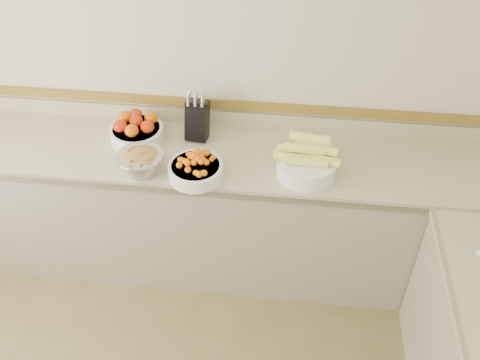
# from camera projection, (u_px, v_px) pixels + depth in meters

# --- Properties ---
(back_wall) EXTENTS (4.00, 0.00, 4.00)m
(back_wall) POSITION_uv_depth(u_px,v_px,m) (194.00, 65.00, 3.13)
(back_wall) COLOR beige
(back_wall) RESTS_ON ground_plane
(counter_back) EXTENTS (4.00, 0.65, 1.08)m
(counter_back) POSITION_uv_depth(u_px,v_px,m) (192.00, 207.00, 3.44)
(counter_back) COLOR #BCB489
(counter_back) RESTS_ON ground_plane
(knife_block) EXTENTS (0.14, 0.17, 0.31)m
(knife_block) POSITION_uv_depth(u_px,v_px,m) (197.00, 119.00, 3.19)
(knife_block) COLOR black
(knife_block) RESTS_ON counter_back
(tomato_bowl) EXTENTS (0.32, 0.32, 0.16)m
(tomato_bowl) POSITION_uv_depth(u_px,v_px,m) (136.00, 130.00, 3.20)
(tomato_bowl) COLOR white
(tomato_bowl) RESTS_ON counter_back
(cherry_tomato_bowl) EXTENTS (0.31, 0.31, 0.17)m
(cherry_tomato_bowl) POSITION_uv_depth(u_px,v_px,m) (195.00, 168.00, 2.94)
(cherry_tomato_bowl) COLOR white
(cherry_tomato_bowl) RESTS_ON counter_back
(corn_bowl) EXTENTS (0.37, 0.34, 0.25)m
(corn_bowl) POSITION_uv_depth(u_px,v_px,m) (307.00, 162.00, 2.95)
(corn_bowl) COLOR white
(corn_bowl) RESTS_ON counter_back
(rhubarb_bowl) EXTENTS (0.26, 0.26, 0.15)m
(rhubarb_bowl) POSITION_uv_depth(u_px,v_px,m) (141.00, 161.00, 2.96)
(rhubarb_bowl) COLOR #B2B2BA
(rhubarb_bowl) RESTS_ON counter_back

